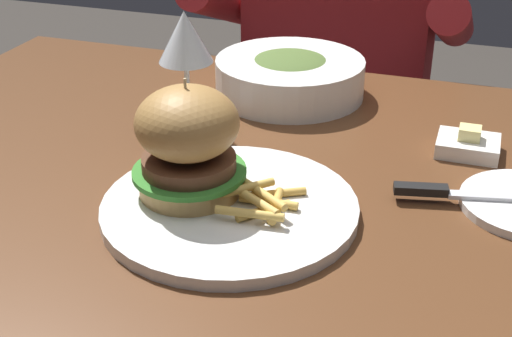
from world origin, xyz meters
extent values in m
cube|color=#56331C|center=(0.00, 0.00, 0.72)|extent=(1.22, 0.79, 0.04)
cylinder|color=#56331C|center=(-0.55, 0.33, 0.35)|extent=(0.06, 0.06, 0.70)
cylinder|color=white|center=(-0.04, -0.09, 0.75)|extent=(0.28, 0.28, 0.01)
cylinder|color=tan|center=(-0.09, -0.08, 0.77)|extent=(0.11, 0.11, 0.02)
cylinder|color=#38842D|center=(-0.09, -0.08, 0.78)|extent=(0.13, 0.13, 0.01)
cylinder|color=brown|center=(-0.09, -0.08, 0.79)|extent=(0.10, 0.10, 0.02)
ellipsoid|color=#A97A41|center=(-0.09, -0.08, 0.84)|extent=(0.11, 0.11, 0.08)
cylinder|color=#CCB78C|center=(-0.09, -0.08, 0.86)|extent=(0.00, 0.00, 0.05)
cylinder|color=#E0B251|center=(0.00, -0.11, 0.76)|extent=(0.05, 0.05, 0.01)
cylinder|color=#E0B251|center=(0.00, -0.09, 0.76)|extent=(0.06, 0.01, 0.01)
cylinder|color=gold|center=(0.00, -0.07, 0.76)|extent=(0.07, 0.04, 0.01)
cylinder|color=#E0B251|center=(-0.01, -0.13, 0.77)|extent=(0.07, 0.02, 0.01)
cylinder|color=gold|center=(0.01, -0.10, 0.76)|extent=(0.02, 0.07, 0.01)
cylinder|color=#EABC5B|center=(-0.01, -0.11, 0.77)|extent=(0.06, 0.04, 0.01)
cylinder|color=#E0B251|center=(-0.02, -0.09, 0.77)|extent=(0.05, 0.05, 0.01)
cylinder|color=#E0B251|center=(-0.01, -0.09, 0.77)|extent=(0.07, 0.05, 0.01)
cylinder|color=silver|center=(-0.17, 0.09, 0.74)|extent=(0.07, 0.07, 0.00)
cylinder|color=silver|center=(-0.17, 0.09, 0.79)|extent=(0.01, 0.01, 0.10)
cone|color=silver|center=(-0.17, 0.09, 0.87)|extent=(0.07, 0.07, 0.07)
cube|color=black|center=(0.15, 0.00, 0.76)|extent=(0.06, 0.03, 0.01)
cube|color=white|center=(0.19, 0.14, 0.75)|extent=(0.08, 0.06, 0.02)
cube|color=#F4E58C|center=(0.19, 0.14, 0.77)|extent=(0.03, 0.03, 0.02)
cylinder|color=white|center=(-0.08, 0.26, 0.77)|extent=(0.22, 0.22, 0.06)
ellipsoid|color=#4C662D|center=(-0.08, 0.26, 0.79)|extent=(0.12, 0.12, 0.02)
cube|color=#282833|center=(-0.09, 0.67, 0.23)|extent=(0.30, 0.22, 0.46)
cube|color=maroon|center=(-0.09, 0.67, 0.72)|extent=(0.36, 0.20, 0.52)
cylinder|color=maroon|center=(-0.31, 0.59, 0.78)|extent=(0.07, 0.34, 0.18)
cylinder|color=maroon|center=(0.13, 0.59, 0.78)|extent=(0.07, 0.34, 0.18)
camera|label=1|loc=(0.20, -0.71, 1.15)|focal=50.00mm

